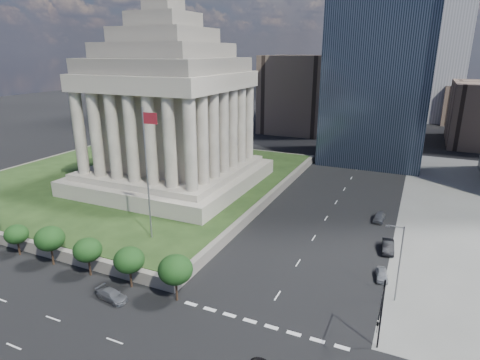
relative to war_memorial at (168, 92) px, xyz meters
The scene contains 14 objects.
ground 65.71m from the war_memorial, 56.82° to the left, with size 500.00×500.00×0.00m, color black.
plaza_terrace 23.35m from the war_memorial, 169.70° to the left, with size 66.00×70.00×1.80m, color #655F57.
plaza_lawn 22.52m from the war_memorial, 169.70° to the left, with size 64.00×68.00×0.10m, color #1D3114.
war_memorial is the anchor object (origin of this frame).
flagpole 28.16m from the war_memorial, 63.11° to the right, with size 2.52×0.24×20.00m.
tree_row 38.69m from the war_memorial, 92.53° to the right, with size 53.00×4.00×6.00m, color black, non-canonical shape.
midrise_glass 59.82m from the war_memorial, 52.55° to the left, with size 26.00×26.00×60.00m, color black.
building_filler_nw 82.43m from the war_memorial, 87.21° to the left, with size 24.00×30.00×28.00m, color #4F3E36.
traffic_signal_ne 60.00m from the war_memorial, 36.42° to the right, with size 0.30×5.74×8.00m.
street_lamp_north 54.92m from the war_memorial, 25.92° to the right, with size 2.13×0.22×10.00m.
suv_grey 45.44m from the war_memorial, 67.19° to the right, with size 4.51×1.83×1.31m, color #56585E.
parked_sedan_near 53.29m from the war_memorial, 22.01° to the right, with size 3.71×1.49×1.26m, color #94969C.
parked_sedan_mid 50.90m from the war_memorial, 12.13° to the right, with size 4.78×1.67×1.58m, color black.
parked_sedan_far 47.73m from the war_memorial, ahead, with size 1.80×4.48×1.53m, color #505257.
Camera 1 is at (13.71, -21.57, 29.28)m, focal length 30.00 mm.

